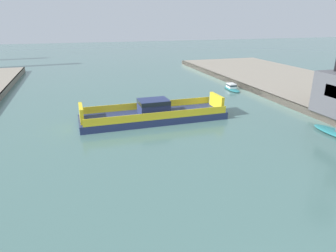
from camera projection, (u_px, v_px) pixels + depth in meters
The scene contains 2 objects.
chain_ferry at pixel (154, 114), 46.67m from camera, with size 22.65×6.49×3.35m.
moored_boat_near_left at pixel (232, 87), 66.78m from camera, with size 2.66×6.68×1.38m.
Camera 1 is at (-10.75, -9.27, 15.12)m, focal length 32.09 mm.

